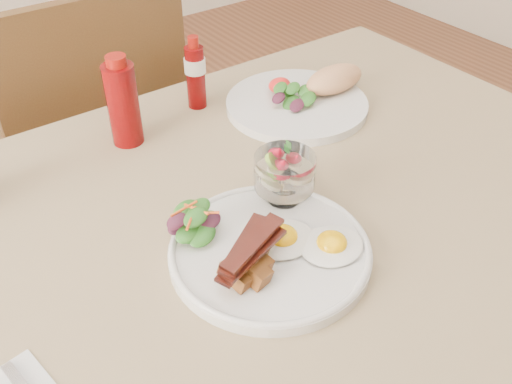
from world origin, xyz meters
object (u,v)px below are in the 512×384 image
object	(u,v)px
chair_far	(94,147)
hot_sauce_bottle	(195,73)
ketchup_bottle	(123,103)
second_plate	(306,97)
main_plate	(270,252)
fruit_cup	(284,172)
table	(247,261)

from	to	relation	value
chair_far	hot_sauce_bottle	size ratio (longest dim) A/B	6.52
chair_far	ketchup_bottle	xyz separation A→B (m)	(-0.05, -0.36, 0.30)
second_plate	ketchup_bottle	size ratio (longest dim) A/B	1.83
chair_far	main_plate	distance (m)	0.78
hot_sauce_bottle	fruit_cup	bearing A→B (deg)	-99.47
table	fruit_cup	bearing A→B (deg)	-9.66
ketchup_bottle	second_plate	bearing A→B (deg)	-14.57
table	main_plate	size ratio (longest dim) A/B	4.75
second_plate	hot_sauce_bottle	size ratio (longest dim) A/B	2.09
table	ketchup_bottle	bearing A→B (deg)	99.05
table	fruit_cup	world-z (taller)	fruit_cup
fruit_cup	chair_far	bearing A→B (deg)	95.19
main_plate	hot_sauce_bottle	bearing A→B (deg)	71.68
main_plate	ketchup_bottle	world-z (taller)	ketchup_bottle
table	hot_sauce_bottle	xyz separation A→B (m)	(0.12, 0.34, 0.16)
chair_far	table	bearing A→B (deg)	-90.00
table	hot_sauce_bottle	size ratio (longest dim) A/B	9.32
table	hot_sauce_bottle	world-z (taller)	hot_sauce_bottle
fruit_cup	second_plate	bearing A→B (deg)	44.00
table	second_plate	size ratio (longest dim) A/B	4.45
table	main_plate	bearing A→B (deg)	-103.41
chair_far	hot_sauce_bottle	world-z (taller)	chair_far
table	ketchup_bottle	size ratio (longest dim) A/B	8.13
chair_far	fruit_cup	size ratio (longest dim) A/B	10.12
fruit_cup	second_plate	world-z (taller)	fruit_cup
main_plate	hot_sauce_bottle	xyz separation A→B (m)	(0.14, 0.42, 0.06)
second_plate	hot_sauce_bottle	bearing A→B (deg)	144.02
main_plate	hot_sauce_bottle	world-z (taller)	hot_sauce_bottle
chair_far	hot_sauce_bottle	distance (m)	0.46
hot_sauce_bottle	second_plate	bearing A→B (deg)	-35.98
chair_far	hot_sauce_bottle	bearing A→B (deg)	-70.05
chair_far	fruit_cup	bearing A→B (deg)	-84.81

